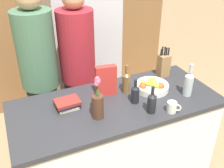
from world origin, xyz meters
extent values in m
cube|color=silver|center=(0.00, 0.00, 0.43)|extent=(1.66, 0.72, 0.87)
cube|color=#2D2D33|center=(0.00, 0.00, 0.89)|extent=(1.73, 0.75, 0.04)
cube|color=brown|center=(0.00, 1.66, 1.30)|extent=(2.93, 0.12, 2.60)
cube|color=#B7B7BC|center=(0.14, 1.30, 0.96)|extent=(0.79, 0.60, 1.93)
cylinder|color=#B7B7BC|center=(0.08, 0.99, 1.06)|extent=(0.02, 0.02, 1.06)
cylinder|color=silver|center=(0.37, 0.05, 0.93)|extent=(0.30, 0.30, 0.05)
torus|color=silver|center=(0.37, 0.05, 0.96)|extent=(0.30, 0.30, 0.02)
sphere|color=#C64C23|center=(0.27, 0.05, 0.96)|extent=(0.07, 0.07, 0.07)
sphere|color=#99B233|center=(0.37, 0.03, 0.97)|extent=(0.08, 0.08, 0.08)
sphere|color=#C64C23|center=(0.41, -0.01, 0.96)|extent=(0.07, 0.07, 0.07)
sphere|color=#99B233|center=(0.39, 0.08, 0.96)|extent=(0.08, 0.08, 0.08)
cylinder|color=yellow|center=(0.34, 0.04, 0.98)|extent=(0.13, 0.15, 0.03)
cube|color=olive|center=(0.60, 0.24, 1.01)|extent=(0.10, 0.09, 0.21)
cylinder|color=black|center=(0.57, 0.25, 1.15)|extent=(0.01, 0.01, 0.07)
cylinder|color=black|center=(0.59, 0.25, 1.16)|extent=(0.01, 0.01, 0.09)
cylinder|color=black|center=(0.60, 0.24, 1.16)|extent=(0.01, 0.01, 0.09)
cylinder|color=black|center=(0.62, 0.24, 1.15)|extent=(0.01, 0.01, 0.08)
cylinder|color=black|center=(0.64, 0.23, 1.15)|extent=(0.01, 0.01, 0.08)
cylinder|color=#4C2D1E|center=(-0.21, -0.13, 1.00)|extent=(0.09, 0.09, 0.19)
cylinder|color=#477538|center=(-0.21, -0.13, 1.16)|extent=(0.01, 0.02, 0.13)
sphere|color=#C64C66|center=(-0.20, -0.13, 1.22)|extent=(0.03, 0.03, 0.03)
cylinder|color=#477538|center=(-0.21, -0.13, 1.16)|extent=(0.01, 0.01, 0.14)
sphere|color=#C64C66|center=(-0.21, -0.12, 1.23)|extent=(0.04, 0.04, 0.04)
cylinder|color=#477538|center=(-0.22, -0.12, 1.16)|extent=(0.02, 0.01, 0.12)
sphere|color=#C64C66|center=(-0.22, -0.12, 1.22)|extent=(0.03, 0.03, 0.03)
cylinder|color=#477538|center=(-0.22, -0.13, 1.15)|extent=(0.01, 0.01, 0.12)
sphere|color=#C64C66|center=(-0.22, -0.13, 1.21)|extent=(0.03, 0.03, 0.03)
cylinder|color=#477538|center=(-0.22, -0.14, 1.15)|extent=(0.01, 0.01, 0.10)
sphere|color=#C64C66|center=(-0.22, -0.14, 1.20)|extent=(0.04, 0.04, 0.04)
cylinder|color=#477538|center=(-0.21, -0.14, 1.16)|extent=(0.02, 0.01, 0.12)
sphere|color=#C64C66|center=(-0.21, -0.14, 1.22)|extent=(0.04, 0.04, 0.04)
cube|color=red|center=(-0.03, 0.15, 1.04)|extent=(0.18, 0.09, 0.27)
cylinder|color=silver|center=(0.33, -0.30, 0.95)|extent=(0.08, 0.08, 0.09)
torus|color=silver|center=(0.36, -0.33, 0.95)|extent=(0.05, 0.05, 0.06)
cube|color=#B7A88E|center=(-0.39, 0.08, 0.92)|extent=(0.16, 0.12, 0.02)
cube|color=#2D334C|center=(-0.39, 0.09, 0.94)|extent=(0.17, 0.15, 0.02)
cube|color=maroon|center=(-0.39, 0.08, 0.96)|extent=(0.20, 0.16, 0.03)
cylinder|color=brown|center=(0.14, 0.11, 0.99)|extent=(0.07, 0.07, 0.16)
cone|color=brown|center=(0.14, 0.11, 1.08)|extent=(0.07, 0.07, 0.03)
cylinder|color=brown|center=(0.14, 0.11, 1.13)|extent=(0.03, 0.03, 0.07)
cylinder|color=black|center=(0.14, -0.06, 0.97)|extent=(0.07, 0.07, 0.13)
cone|color=black|center=(0.14, -0.06, 1.05)|extent=(0.07, 0.07, 0.03)
cylinder|color=black|center=(0.14, -0.06, 1.09)|extent=(0.03, 0.03, 0.05)
cylinder|color=black|center=(0.19, -0.23, 0.98)|extent=(0.07, 0.07, 0.14)
cone|color=black|center=(0.19, -0.23, 1.06)|extent=(0.07, 0.07, 0.03)
cylinder|color=black|center=(0.19, -0.23, 1.10)|extent=(0.03, 0.03, 0.06)
cylinder|color=#B2BCC1|center=(0.60, -0.14, 1.00)|extent=(0.08, 0.08, 0.18)
cone|color=#B2BCC1|center=(0.60, -0.14, 1.10)|extent=(0.08, 0.08, 0.03)
cylinder|color=#B2BCC1|center=(0.60, -0.14, 1.16)|extent=(0.03, 0.03, 0.08)
cube|color=#383842|center=(-0.50, 0.64, 0.43)|extent=(0.30, 0.24, 0.85)
cylinder|color=#42664C|center=(-0.50, 0.64, 1.21)|extent=(0.35, 0.35, 0.71)
cube|color=#383842|center=(-0.13, 0.64, 0.42)|extent=(0.28, 0.20, 0.83)
cylinder|color=maroon|center=(-0.13, 0.64, 1.18)|extent=(0.34, 0.34, 0.70)
camera|label=1|loc=(-0.76, -1.63, 2.11)|focal=42.00mm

